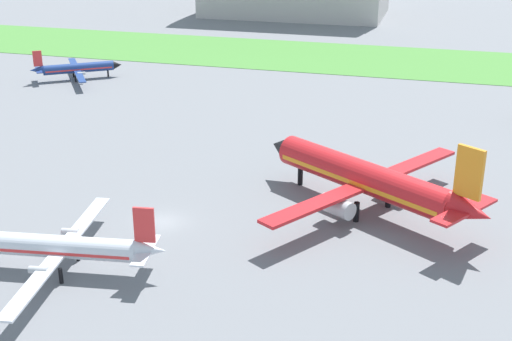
# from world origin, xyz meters

# --- Properties ---
(ground_plane) EXTENTS (600.00, 600.00, 0.00)m
(ground_plane) POSITION_xyz_m (0.00, 0.00, 0.00)
(ground_plane) COLOR slate
(grass_taxiway_strip) EXTENTS (360.00, 28.00, 0.08)m
(grass_taxiway_strip) POSITION_xyz_m (0.00, 80.22, 0.04)
(grass_taxiway_strip) COLOR #478438
(grass_taxiway_strip) RESTS_ON ground_plane
(airplane_foreground_turboprop) EXTENTS (19.50, 22.71, 6.82)m
(airplane_foreground_turboprop) POSITION_xyz_m (-4.87, -11.83, 2.49)
(airplane_foreground_turboprop) COLOR silver
(airplane_foreground_turboprop) RESTS_ON ground_plane
(airplane_taxiing_turboprop) EXTENTS (14.35, 16.31, 5.70)m
(airplane_taxiing_turboprop) POSITION_xyz_m (-37.48, 50.64, 2.08)
(airplane_taxiing_turboprop) COLOR navy
(airplane_taxiing_turboprop) RESTS_ON ground_plane
(airplane_midfield_jet) EXTENTS (26.17, 26.14, 10.49)m
(airplane_midfield_jet) POSITION_xyz_m (20.01, 8.24, 3.78)
(airplane_midfield_jet) COLOR red
(airplane_midfield_jet) RESTS_ON ground_plane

